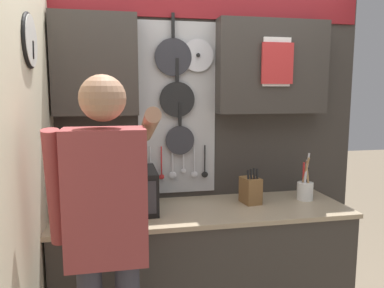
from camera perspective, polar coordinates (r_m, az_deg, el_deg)
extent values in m
cube|color=#38332D|center=(2.73, 1.74, -19.07)|extent=(1.93, 0.61, 0.87)
cube|color=tan|center=(2.56, 1.78, -10.10)|extent=(1.96, 0.64, 0.03)
cube|color=#38332D|center=(2.79, 0.30, -1.95)|extent=(2.53, 0.04, 2.39)
cube|color=maroon|center=(2.78, 0.45, 20.65)|extent=(2.49, 0.02, 0.21)
cube|color=#38332D|center=(2.60, -14.54, 11.60)|extent=(0.55, 0.16, 0.66)
cube|color=#38332D|center=(2.82, 12.10, 11.37)|extent=(0.81, 0.16, 0.66)
cube|color=#B2B2B2|center=(2.70, -2.29, 5.31)|extent=(0.56, 0.01, 1.23)
cylinder|color=#2D2D33|center=(2.67, -2.89, 13.07)|extent=(0.26, 0.02, 0.26)
cube|color=black|center=(2.70, -2.91, 17.61)|extent=(0.02, 0.02, 0.17)
cylinder|color=black|center=(2.67, -2.28, 6.78)|extent=(0.25, 0.02, 0.25)
cube|color=black|center=(2.67, -2.28, 11.21)|extent=(0.02, 0.02, 0.16)
cylinder|color=#2D2D33|center=(2.69, -1.86, 0.57)|extent=(0.21, 0.02, 0.21)
cube|color=black|center=(2.67, -1.86, 4.55)|extent=(0.02, 0.02, 0.17)
cylinder|color=silver|center=(2.71, 0.87, 13.35)|extent=(0.23, 0.01, 0.23)
sphere|color=black|center=(2.69, 0.96, 13.39)|extent=(0.03, 0.03, 0.03)
cylinder|color=silver|center=(2.69, -6.39, -2.11)|extent=(0.01, 0.01, 0.16)
ellipsoid|color=silver|center=(2.70, -6.36, -4.14)|extent=(0.06, 0.01, 0.05)
cylinder|color=red|center=(2.70, -4.69, -2.57)|extent=(0.01, 0.01, 0.21)
ellipsoid|color=red|center=(2.72, -4.66, -5.00)|extent=(0.04, 0.01, 0.04)
cylinder|color=silver|center=(2.71, -3.00, -2.37)|extent=(0.01, 0.01, 0.20)
ellipsoid|color=silver|center=(2.73, -2.98, -4.74)|extent=(0.06, 0.01, 0.05)
cylinder|color=silver|center=(2.72, -1.33, -2.09)|extent=(0.01, 0.01, 0.17)
ellipsoid|color=silver|center=(2.74, -1.32, -4.12)|extent=(0.04, 0.01, 0.04)
cylinder|color=silver|center=(2.74, 0.33, -2.30)|extent=(0.01, 0.01, 0.20)
ellipsoid|color=silver|center=(2.76, 0.33, -4.67)|extent=(0.05, 0.01, 0.05)
cylinder|color=black|center=(2.75, 1.96, -2.29)|extent=(0.01, 0.01, 0.21)
ellipsoid|color=black|center=(2.78, 1.95, -4.68)|extent=(0.05, 0.01, 0.04)
cube|color=white|center=(2.74, 12.77, 12.10)|extent=(0.20, 0.02, 0.34)
cube|color=red|center=(2.73, 12.90, 11.90)|extent=(0.23, 0.02, 0.28)
cube|color=beige|center=(2.08, -23.50, -6.13)|extent=(0.04, 1.60, 2.39)
cylinder|color=white|center=(2.08, -23.45, 14.25)|extent=(0.02, 0.26, 0.26)
torus|color=black|center=(2.08, -23.56, 14.24)|extent=(0.02, 0.28, 0.28)
cube|color=black|center=(2.08, -23.03, 13.05)|extent=(0.01, 0.03, 0.09)
cube|color=black|center=(2.51, -11.21, -7.01)|extent=(0.50, 0.39, 0.27)
cube|color=black|center=(2.31, -12.56, -8.33)|extent=(0.27, 0.01, 0.17)
cube|color=#333338|center=(2.32, -6.83, -8.15)|extent=(0.11, 0.01, 0.20)
cube|color=brown|center=(2.68, 8.91, -6.99)|extent=(0.13, 0.16, 0.18)
cylinder|color=black|center=(2.61, 8.54, -4.64)|extent=(0.02, 0.03, 0.06)
cylinder|color=black|center=(2.61, 9.00, -4.55)|extent=(0.02, 0.03, 0.07)
cylinder|color=black|center=(2.62, 9.45, -4.45)|extent=(0.02, 0.03, 0.08)
cylinder|color=black|center=(2.63, 9.90, -4.47)|extent=(0.02, 0.03, 0.07)
cylinder|color=white|center=(2.85, 16.83, -6.87)|extent=(0.11, 0.11, 0.13)
cylinder|color=silver|center=(2.81, 16.85, -5.08)|extent=(0.04, 0.04, 0.22)
cylinder|color=red|center=(2.83, 16.62, -4.87)|extent=(0.04, 0.06, 0.23)
cylinder|color=tan|center=(2.84, 17.06, -4.76)|extent=(0.03, 0.03, 0.24)
cylinder|color=black|center=(2.85, 17.05, -5.25)|extent=(0.03, 0.02, 0.19)
cylinder|color=tan|center=(2.82, 16.82, -4.54)|extent=(0.04, 0.06, 0.26)
cylinder|color=tan|center=(2.82, 17.25, -5.19)|extent=(0.03, 0.05, 0.20)
cylinder|color=silver|center=(2.83, 17.02, -4.23)|extent=(0.05, 0.02, 0.29)
cylinder|color=silver|center=(2.81, 16.93, -4.79)|extent=(0.05, 0.05, 0.24)
cube|color=#993D3D|center=(1.83, -13.01, -7.80)|extent=(0.38, 0.22, 0.65)
sphere|color=#A87A5B|center=(1.76, -13.49, 6.81)|extent=(0.22, 0.22, 0.22)
cylinder|color=#993D3D|center=(1.87, -20.14, -6.41)|extent=(0.08, 0.20, 0.58)
cylinder|color=#A87A5B|center=(2.05, -6.63, 2.71)|extent=(0.08, 0.57, 0.24)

